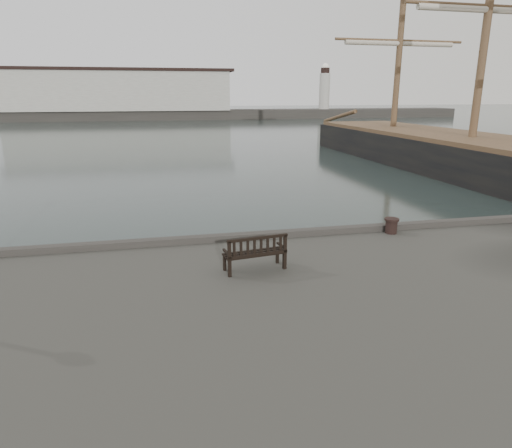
{
  "coord_description": "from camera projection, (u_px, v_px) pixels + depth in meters",
  "views": [
    {
      "loc": [
        -1.15,
        -12.44,
        5.62
      ],
      "look_at": [
        1.46,
        -0.5,
        2.1
      ],
      "focal_mm": 32.0,
      "sensor_mm": 36.0,
      "label": 1
    }
  ],
  "objects": [
    {
      "name": "ground",
      "position": [
        204.0,
        291.0,
        13.47
      ],
      "size": [
        400.0,
        400.0,
        0.0
      ],
      "primitive_type": "plane",
      "color": "black",
      "rests_on": "ground"
    },
    {
      "name": "bollard_right",
      "position": [
        391.0,
        226.0,
        13.66
      ],
      "size": [
        0.49,
        0.49,
        0.46
      ],
      "primitive_type": "cylinder",
      "rotation": [
        0.0,
        0.0,
        -0.14
      ],
      "color": "black",
      "rests_on": "quay"
    },
    {
      "name": "bench",
      "position": [
        255.0,
        259.0,
        10.79
      ],
      "size": [
        1.54,
        0.72,
        0.85
      ],
      "rotation": [
        0.0,
        0.0,
        0.15
      ],
      "color": "black",
      "rests_on": "quay"
    },
    {
      "name": "breakwater",
      "position": [
        137.0,
        99.0,
        97.71
      ],
      "size": [
        140.0,
        9.5,
        12.2
      ],
      "color": "#383530",
      "rests_on": "ground"
    },
    {
      "name": "tall_ship_main",
      "position": [
        469.0,
        163.0,
        33.01
      ],
      "size": [
        8.7,
        39.02,
        29.13
      ],
      "rotation": [
        0.0,
        0.0,
        0.02
      ],
      "color": "black",
      "rests_on": "ground"
    }
  ]
}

